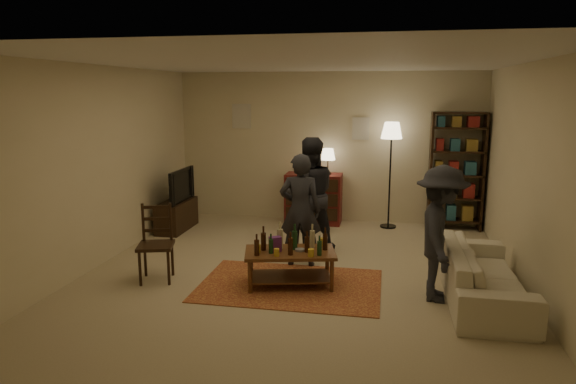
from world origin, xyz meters
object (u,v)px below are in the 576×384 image
(tv_stand, at_px, (177,208))
(sofa, at_px, (483,274))
(person_by_sofa, at_px, (441,234))
(coffee_table, at_px, (290,255))
(bookshelf, at_px, (456,170))
(person_left, at_px, (300,210))
(dining_chair, at_px, (156,240))
(dresser, at_px, (314,197))
(floor_lamp, at_px, (391,138))
(person_right, at_px, (309,195))

(tv_stand, distance_m, sofa, 5.14)
(sofa, xyz_separation_m, person_by_sofa, (-0.50, -0.09, 0.47))
(coffee_table, bearing_deg, bookshelf, 54.34)
(coffee_table, bearing_deg, person_left, 90.32)
(dining_chair, distance_m, dresser, 3.56)
(bookshelf, bearing_deg, tv_stand, -168.20)
(floor_lamp, bearing_deg, bookshelf, 6.70)
(dining_chair, xyz_separation_m, person_by_sofa, (3.44, 0.01, 0.26))
(dining_chair, xyz_separation_m, sofa, (3.94, 0.09, -0.21))
(dresser, distance_m, bookshelf, 2.50)
(dining_chair, xyz_separation_m, dresser, (1.55, 3.21, -0.04))
(person_right, bearing_deg, sofa, 128.37)
(dining_chair, xyz_separation_m, floor_lamp, (2.88, 3.14, 1.05))
(sofa, height_order, person_by_sofa, person_by_sofa)
(person_left, height_order, person_right, person_right)
(dining_chair, bearing_deg, coffee_table, -13.05)
(coffee_table, xyz_separation_m, dining_chair, (-1.70, -0.08, 0.12))
(floor_lamp, xyz_separation_m, person_by_sofa, (0.56, -3.14, -0.79))
(dresser, height_order, floor_lamp, floor_lamp)
(dining_chair, relative_size, person_by_sofa, 0.63)
(dining_chair, relative_size, person_left, 0.64)
(dresser, bearing_deg, person_right, -84.51)
(sofa, bearing_deg, person_left, 71.07)
(coffee_table, distance_m, tv_stand, 3.26)
(dining_chair, bearing_deg, dresser, 48.37)
(sofa, bearing_deg, tv_stand, 64.66)
(floor_lamp, height_order, sofa, floor_lamp)
(dining_chair, relative_size, floor_lamp, 0.53)
(sofa, bearing_deg, coffee_table, 90.21)
(sofa, relative_size, person_left, 1.35)
(tv_stand, xyz_separation_m, person_by_sofa, (4.14, -2.29, 0.39))
(coffee_table, distance_m, dining_chair, 1.70)
(bookshelf, xyz_separation_m, person_right, (-2.28, -1.71, -0.18))
(floor_lamp, relative_size, sofa, 0.88)
(person_by_sofa, bearing_deg, person_left, 66.90)
(tv_stand, relative_size, sofa, 0.51)
(floor_lamp, bearing_deg, dresser, 177.28)
(sofa, relative_size, person_by_sofa, 1.34)
(person_right, bearing_deg, person_by_sofa, 119.79)
(tv_stand, height_order, bookshelf, bookshelf)
(floor_lamp, bearing_deg, dining_chair, -132.48)
(coffee_table, bearing_deg, person_right, 89.70)
(sofa, bearing_deg, dining_chair, 91.35)
(floor_lamp, bearing_deg, tv_stand, -166.66)
(bookshelf, relative_size, person_right, 1.18)
(floor_lamp, xyz_separation_m, person_right, (-1.17, -1.58, -0.72))
(dining_chair, distance_m, tv_stand, 2.40)
(bookshelf, distance_m, sofa, 3.26)
(tv_stand, distance_m, bookshelf, 4.84)
(coffee_table, bearing_deg, dining_chair, -177.15)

